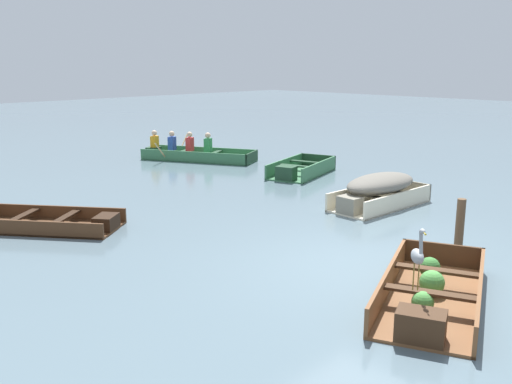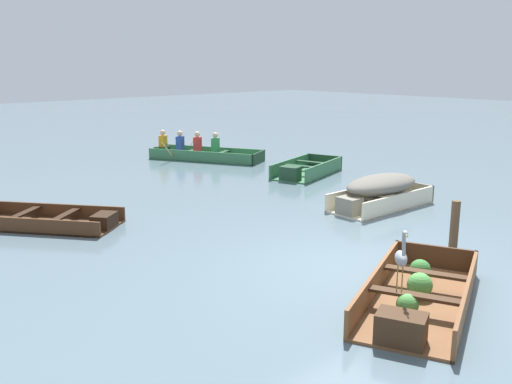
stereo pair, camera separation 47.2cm
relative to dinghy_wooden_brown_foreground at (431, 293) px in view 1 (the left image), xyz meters
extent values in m
plane|color=slate|center=(0.63, 1.43, -0.15)|extent=(80.00, 80.00, 0.00)
cube|color=brown|center=(0.08, 0.02, -0.13)|extent=(3.12, 2.23, 0.04)
cube|color=brown|center=(0.30, -0.52, 0.05)|extent=(2.67, 1.14, 0.39)
cube|color=brown|center=(-0.14, 0.56, 0.05)|extent=(2.67, 1.14, 0.39)
cube|color=#3F2716|center=(1.38, 0.56, 0.05)|extent=(0.51, 1.15, 0.39)
cube|color=#3F2716|center=(-1.08, -0.46, 0.07)|extent=(0.54, 0.65, 0.35)
cube|color=#3F2716|center=(-0.32, -0.15, 0.14)|extent=(0.58, 1.10, 0.04)
cube|color=#3F2716|center=(0.48, 0.18, 0.14)|extent=(0.58, 1.10, 0.04)
sphere|color=#4C9342|center=(-0.41, -0.11, 0.03)|extent=(0.28, 0.28, 0.28)
sphere|color=#4C9342|center=(0.20, 0.09, 0.06)|extent=(0.34, 0.34, 0.34)
sphere|color=#387533|center=(0.76, 0.43, 0.05)|extent=(0.31, 0.31, 0.31)
cube|color=beige|center=(3.98, 3.39, -0.13)|extent=(2.54, 1.13, 0.04)
cube|color=beige|center=(3.96, 2.89, 0.05)|extent=(2.50, 0.14, 0.40)
cube|color=beige|center=(4.00, 3.88, 0.05)|extent=(2.50, 0.14, 0.40)
cube|color=gray|center=(5.20, 3.34, 0.05)|extent=(0.09, 1.04, 0.40)
cube|color=gray|center=(2.91, 3.42, 0.07)|extent=(0.38, 0.48, 0.36)
cube|color=gray|center=(3.61, 3.40, 0.15)|extent=(0.19, 0.95, 0.04)
cube|color=gray|center=(4.35, 3.37, 0.15)|extent=(0.19, 0.95, 0.04)
ellipsoid|color=#6B665B|center=(3.98, 3.39, 0.38)|extent=(2.08, 1.06, 0.42)
cube|color=#4C2D19|center=(-2.06, 7.03, -0.13)|extent=(2.66, 3.00, 0.04)
cube|color=#4C2D19|center=(-1.62, 7.36, 0.00)|extent=(1.77, 2.33, 0.30)
cube|color=#4C2D19|center=(-2.50, 6.69, 0.00)|extent=(1.77, 2.33, 0.30)
cube|color=black|center=(-1.30, 6.02, 0.02)|extent=(0.63, 0.60, 0.27)
cube|color=black|center=(-1.80, 6.68, 0.08)|extent=(0.94, 0.76, 0.04)
cube|color=black|center=(-2.32, 7.37, 0.08)|extent=(0.94, 0.76, 0.04)
cube|color=#387047|center=(5.54, 7.00, -0.13)|extent=(2.66, 1.78, 0.04)
cube|color=#387047|center=(5.69, 6.49, 0.06)|extent=(2.35, 0.75, 0.41)
cube|color=#387047|center=(5.38, 7.51, 0.06)|extent=(2.35, 0.75, 0.41)
cube|color=#1E3D27|center=(6.68, 7.34, 0.06)|extent=(0.37, 1.09, 0.41)
cube|color=#1E3D27|center=(4.54, 6.70, 0.08)|extent=(0.49, 0.59, 0.37)
cube|color=#1E3D27|center=(5.19, 6.89, 0.16)|extent=(0.45, 1.03, 0.04)
cube|color=#1E3D27|center=(5.89, 7.10, 0.16)|extent=(0.45, 1.03, 0.04)
cube|color=#387047|center=(5.00, 10.93, -0.13)|extent=(2.62, 3.78, 0.04)
cube|color=#387047|center=(4.53, 10.70, 0.03)|extent=(1.68, 3.32, 0.36)
cube|color=#387047|center=(5.46, 11.17, 0.03)|extent=(1.68, 3.32, 0.36)
cube|color=#1E3D27|center=(5.80, 9.31, 0.03)|extent=(1.00, 0.53, 0.36)
cube|color=#1E3D27|center=(4.26, 12.42, 0.05)|extent=(0.60, 0.54, 0.32)
cube|color=#1E3D27|center=(4.75, 11.43, 0.12)|extent=(0.96, 0.58, 0.04)
cube|color=#1E3D27|center=(5.24, 10.44, 0.12)|extent=(0.96, 0.58, 0.04)
cube|color=#338C4C|center=(5.14, 10.65, 0.36)|extent=(0.33, 0.29, 0.44)
sphere|color=beige|center=(5.14, 10.65, 0.68)|extent=(0.18, 0.18, 0.18)
cube|color=red|center=(4.85, 11.22, 0.36)|extent=(0.33, 0.29, 0.44)
sphere|color=beige|center=(4.85, 11.22, 0.68)|extent=(0.18, 0.18, 0.18)
cube|color=#2D4CA5|center=(4.57, 11.80, 0.36)|extent=(0.33, 0.29, 0.44)
sphere|color=beige|center=(4.57, 11.80, 0.68)|extent=(0.18, 0.18, 0.18)
cube|color=orange|center=(4.28, 12.38, 0.36)|extent=(0.33, 0.29, 0.44)
sphere|color=beige|center=(4.28, 12.38, 0.68)|extent=(0.18, 0.18, 0.18)
cylinder|color=tan|center=(3.81, 11.42, 0.26)|extent=(0.59, 0.33, 0.55)
cylinder|color=tan|center=(5.32, 12.18, 0.26)|extent=(0.59, 0.33, 0.55)
cylinder|color=olive|center=(-0.56, -0.11, 0.42)|extent=(0.02, 0.02, 0.35)
cylinder|color=olive|center=(-0.60, -0.07, 0.42)|extent=(0.02, 0.02, 0.35)
ellipsoid|color=#93999E|center=(-0.58, -0.09, 0.68)|extent=(0.33, 0.32, 0.18)
cylinder|color=#93999E|center=(-0.67, -0.17, 0.90)|extent=(0.11, 0.11, 0.28)
ellipsoid|color=#93999E|center=(-0.70, -0.20, 1.05)|extent=(0.12, 0.12, 0.06)
cone|color=gold|center=(-0.76, -0.26, 1.05)|extent=(0.09, 0.09, 0.02)
cylinder|color=brown|center=(1.96, 0.57, 0.35)|extent=(0.14, 0.14, 1.00)
camera|label=1|loc=(-6.63, -3.37, 3.01)|focal=40.00mm
camera|label=2|loc=(-6.29, -3.70, 3.01)|focal=40.00mm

